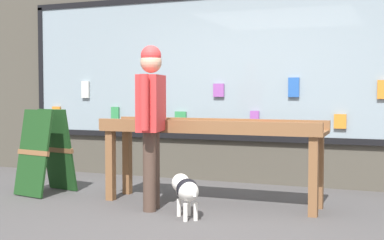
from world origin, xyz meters
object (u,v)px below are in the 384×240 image
object	(u,v)px
display_table_main	(211,137)
person_browsing	(151,113)
sandwich_board_sign	(46,151)
small_dog	(186,189)

from	to	relation	value
display_table_main	person_browsing	distance (m)	0.75
sandwich_board_sign	person_browsing	bearing A→B (deg)	-0.48
small_dog	sandwich_board_sign	bearing A→B (deg)	36.11
display_table_main	person_browsing	xyz separation A→B (m)	(-0.49, -0.50, 0.27)
person_browsing	small_dog	bearing A→B (deg)	-124.75
person_browsing	small_dog	world-z (taller)	person_browsing
person_browsing	small_dog	xyz separation A→B (m)	(0.48, -0.19, -0.75)
display_table_main	sandwich_board_sign	bearing A→B (deg)	-175.44
person_browsing	small_dog	distance (m)	0.91
display_table_main	person_browsing	bearing A→B (deg)	-134.31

